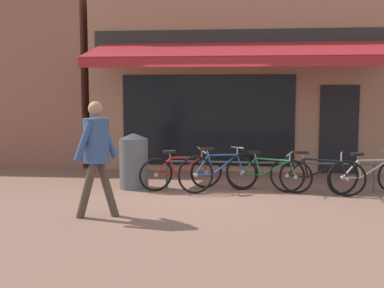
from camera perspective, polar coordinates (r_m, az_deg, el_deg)
name	(u,v)px	position (r m, az deg, el deg)	size (l,w,h in m)	color
ground_plane	(202,193)	(9.34, 1.19, -5.80)	(160.00, 160.00, 0.00)	brown
shop_front	(243,69)	(13.18, 6.06, 8.87)	(7.61, 4.83, 5.13)	#9E7056
neighbour_building	(3,80)	(15.43, -21.50, 7.10)	(6.16, 4.00, 4.60)	#8E5647
bike_rack_rail	(268,166)	(9.62, 9.02, -2.60)	(4.16, 0.04, 0.57)	#47494F
bicycle_red	(181,172)	(9.54, -1.28, -3.33)	(1.62, 0.83, 0.83)	black
bicycle_blue	(219,172)	(9.38, 3.26, -3.31)	(1.58, 0.88, 0.88)	black
bicycle_green	(268,173)	(9.53, 8.97, -3.46)	(1.68, 0.70, 0.79)	black
bicycle_black	(316,175)	(9.41, 14.54, -3.62)	(1.75, 0.56, 0.82)	black
bicycle_silver	(368,175)	(9.80, 20.12, -3.47)	(1.67, 0.72, 0.81)	black
pedestrian_adult	(96,147)	(7.53, -11.28, -0.37)	(0.66, 0.58, 1.82)	#47382D
litter_bin	(134,161)	(9.76, -6.91, -1.97)	(0.59, 0.59, 1.12)	#515459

